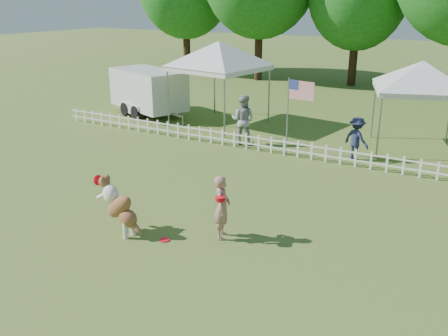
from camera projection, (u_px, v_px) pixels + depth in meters
name	position (u px, v px, depth m)	size (l,w,h in m)	color
ground	(190.00, 240.00, 11.34)	(120.00, 120.00, 0.00)	#425A1C
picket_fence	(305.00, 150.00, 16.96)	(22.00, 0.08, 0.60)	white
handler	(222.00, 207.00, 11.25)	(0.54, 0.36, 1.49)	#A67364
dog	(120.00, 207.00, 11.47)	(1.29, 0.43, 1.33)	brown
frisbee_on_turf	(165.00, 240.00, 11.34)	(0.24, 0.24, 0.02)	red
canopy_tent_left	(219.00, 85.00, 21.11)	(3.33, 3.33, 3.44)	silver
canopy_tent_right	(418.00, 107.00, 17.58)	(3.00, 3.00, 3.10)	silver
cargo_trailer	(148.00, 92.00, 23.09)	(4.84, 2.13, 2.13)	silver
flag_pole	(287.00, 117.00, 17.07)	(1.03, 0.11, 2.69)	gray
spectator_a	(243.00, 120.00, 18.47)	(0.90, 0.70, 1.85)	#98999D
spectator_b	(357.00, 139.00, 16.71)	(0.96, 0.55, 1.48)	#23294C
tree_center_left	(358.00, 3.00, 29.56)	(6.00, 6.00, 9.80)	#1B5A19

